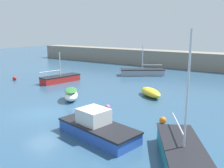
% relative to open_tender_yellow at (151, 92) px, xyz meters
% --- Properties ---
extents(ground_plane, '(120.00, 120.00, 0.20)m').
position_rel_open_tender_yellow_xyz_m(ground_plane, '(-4.90, -8.95, -0.49)').
color(ground_plane, '#2D5170').
extents(harbor_breakwater, '(56.02, 3.29, 2.64)m').
position_rel_open_tender_yellow_xyz_m(harbor_breakwater, '(-4.90, 19.22, 0.93)').
color(harbor_breakwater, gray).
rests_on(harbor_breakwater, ground_plane).
extents(open_tender_yellow, '(3.24, 2.98, 0.78)m').
position_rel_open_tender_yellow_xyz_m(open_tender_yellow, '(0.00, 0.00, 0.00)').
color(open_tender_yellow, yellow).
rests_on(open_tender_yellow, ground_plane).
extents(sailboat_tall_mast, '(4.32, 5.79, 6.29)m').
position_rel_open_tender_yellow_xyz_m(sailboat_tall_mast, '(6.35, -10.36, 0.09)').
color(sailboat_tall_mast, teal).
rests_on(sailboat_tall_mast, ground_plane).
extents(rowboat_with_red_cover, '(2.67, 2.81, 1.04)m').
position_rel_open_tender_yellow_xyz_m(rowboat_with_red_cover, '(-5.48, -5.03, 0.13)').
color(rowboat_with_red_cover, white).
rests_on(rowboat_with_red_cover, ground_plane).
extents(sailboat_twin_hulled, '(2.54, 5.20, 3.59)m').
position_rel_open_tender_yellow_xyz_m(sailboat_twin_hulled, '(-11.81, 0.09, 0.03)').
color(sailboat_twin_hulled, red).
rests_on(sailboat_twin_hulled, ground_plane).
extents(motorboat_with_cabin, '(5.50, 3.06, 1.64)m').
position_rel_open_tender_yellow_xyz_m(motorboat_with_cabin, '(1.08, -9.99, 0.18)').
color(motorboat_with_cabin, '#2D56B7').
rests_on(motorboat_with_cabin, ground_plane).
extents(sailboat_short_mast, '(5.86, 4.78, 4.13)m').
position_rel_open_tender_yellow_xyz_m(sailboat_short_mast, '(-5.56, 9.46, 0.07)').
color(sailboat_short_mast, gray).
rests_on(sailboat_short_mast, ground_plane).
extents(mooring_buoy_red, '(0.47, 0.47, 0.47)m').
position_rel_open_tender_yellow_xyz_m(mooring_buoy_red, '(-17.40, -2.22, -0.15)').
color(mooring_buoy_red, red).
rests_on(mooring_buoy_red, ground_plane).
extents(mooring_buoy_pink, '(0.42, 0.42, 0.42)m').
position_rel_open_tender_yellow_xyz_m(mooring_buoy_pink, '(-1.19, -5.52, -0.18)').
color(mooring_buoy_pink, '#EA668C').
rests_on(mooring_buoy_pink, ground_plane).
extents(mooring_buoy_orange, '(0.48, 0.48, 0.48)m').
position_rel_open_tender_yellow_xyz_m(mooring_buoy_orange, '(3.60, -5.95, -0.15)').
color(mooring_buoy_orange, orange).
rests_on(mooring_buoy_orange, ground_plane).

